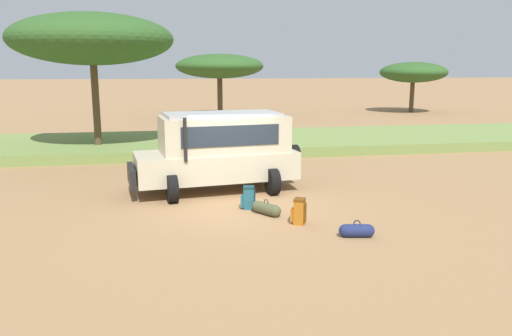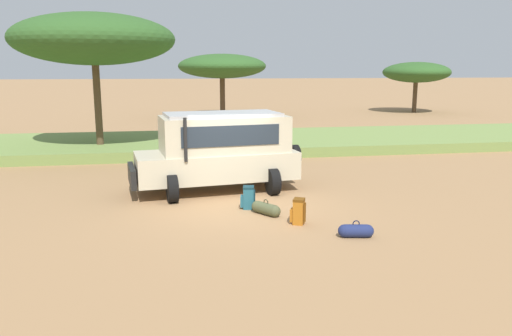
{
  "view_description": "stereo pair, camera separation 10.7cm",
  "coord_description": "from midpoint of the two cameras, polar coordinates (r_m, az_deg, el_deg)",
  "views": [
    {
      "loc": [
        -1.86,
        -13.26,
        3.8
      ],
      "look_at": [
        0.59,
        0.36,
        1.0
      ],
      "focal_mm": 35.0,
      "sensor_mm": 36.0,
      "label": 1
    },
    {
      "loc": [
        -1.75,
        -13.28,
        3.8
      ],
      "look_at": [
        0.59,
        0.36,
        1.0
      ],
      "focal_mm": 35.0,
      "sensor_mm": 36.0,
      "label": 2
    }
  ],
  "objects": [
    {
      "name": "ground_plane",
      "position": [
        13.92,
        -2.35,
        -4.41
      ],
      "size": [
        320.0,
        320.0,
        0.0
      ],
      "primitive_type": "plane",
      "color": "#9E754C"
    },
    {
      "name": "grass_bank",
      "position": [
        24.14,
        -5.79,
        2.85
      ],
      "size": [
        120.0,
        7.0,
        0.44
      ],
      "color": "olive",
      "rests_on": "ground_plane"
    },
    {
      "name": "safari_vehicle",
      "position": [
        15.47,
        -4.4,
        2.08
      ],
      "size": [
        5.46,
        3.14,
        2.44
      ],
      "color": "beige",
      "rests_on": "ground_plane"
    },
    {
      "name": "backpack_beside_front_wheel",
      "position": [
        13.64,
        -1.11,
        -3.42
      ],
      "size": [
        0.43,
        0.37,
        0.62
      ],
      "color": "#235B6B",
      "rests_on": "ground_plane"
    },
    {
      "name": "backpack_cluster_center",
      "position": [
        12.37,
        4.68,
        -4.98
      ],
      "size": [
        0.42,
        0.39,
        0.64
      ],
      "color": "#B26619",
      "rests_on": "ground_plane"
    },
    {
      "name": "duffel_bag_low_black_case",
      "position": [
        13.13,
        0.95,
        -4.67
      ],
      "size": [
        0.67,
        0.83,
        0.41
      ],
      "color": "#4C5133",
      "rests_on": "ground_plane"
    },
    {
      "name": "duffel_bag_soft_canvas",
      "position": [
        11.65,
        11.18,
        -7.03
      ],
      "size": [
        0.81,
        0.39,
        0.4
      ],
      "color": "navy",
      "rests_on": "ground_plane"
    },
    {
      "name": "acacia_tree_left_mid",
      "position": [
        23.01,
        -18.37,
        13.78
      ],
      "size": [
        6.89,
        6.38,
        6.07
      ],
      "color": "brown",
      "rests_on": "ground_plane"
    },
    {
      "name": "acacia_tree_centre_back",
      "position": [
        39.02,
        -4.27,
        11.52
      ],
      "size": [
        6.71,
        7.08,
        4.82
      ],
      "color": "brown",
      "rests_on": "ground_plane"
    },
    {
      "name": "acacia_tree_right_mid",
      "position": [
        45.01,
        17.47,
        10.38
      ],
      "size": [
        5.55,
        5.83,
        4.25
      ],
      "color": "brown",
      "rests_on": "ground_plane"
    }
  ]
}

